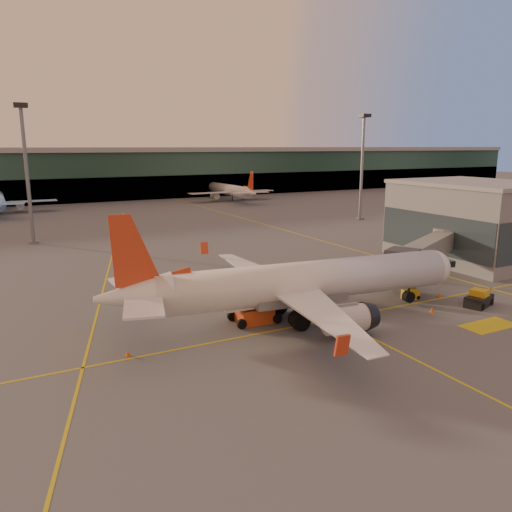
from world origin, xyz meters
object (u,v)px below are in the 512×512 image
gpu_cart (410,294)px  pushback_tug (479,299)px  main_airplane (297,284)px  catering_truck (252,296)px

gpu_cart → pushback_tug: bearing=-34.9°
main_airplane → catering_truck: 4.89m
main_airplane → gpu_cart: bearing=6.0°
pushback_tug → catering_truck: bearing=146.4°
main_airplane → pushback_tug: main_airplane is taller
catering_truck → pushback_tug: bearing=-13.0°
catering_truck → gpu_cart: (20.70, -1.61, -2.29)m
catering_truck → pushback_tug: 26.78m
main_airplane → catering_truck: main_airplane is taller
main_airplane → pushback_tug: 22.16m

